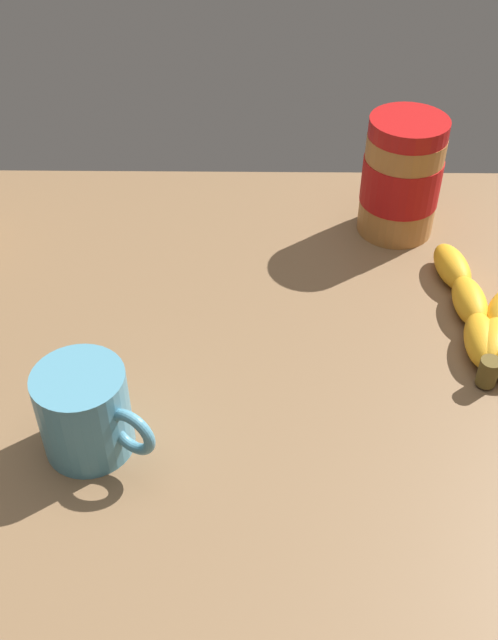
# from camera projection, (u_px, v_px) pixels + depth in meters

# --- Properties ---
(ground_plane) EXTENTS (0.88, 0.70, 0.03)m
(ground_plane) POSITION_uv_depth(u_px,v_px,m) (227.00, 352.00, 0.79)
(ground_plane) COLOR brown
(peanut_butter_jar) EXTENTS (0.09, 0.09, 0.15)m
(peanut_butter_jar) POSITION_uv_depth(u_px,v_px,m) (401.00, 178.00, 0.89)
(peanut_butter_jar) COLOR #B27238
(peanut_butter_jar) RESTS_ON ground_plane
(coffee_mug) EXTENTS (0.11, 0.08, 0.09)m
(coffee_mug) POSITION_uv_depth(u_px,v_px,m) (86.00, 412.00, 0.65)
(coffee_mug) COLOR teal
(coffee_mug) RESTS_ON ground_plane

